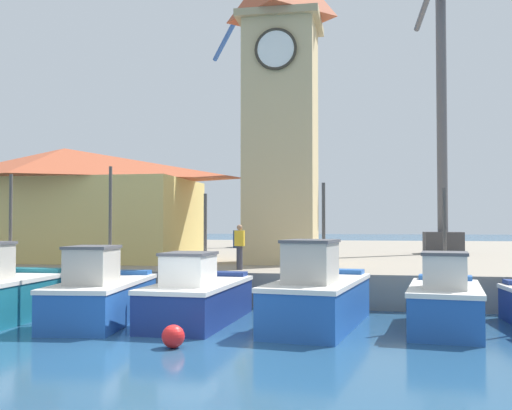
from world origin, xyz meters
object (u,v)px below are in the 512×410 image
object	(u,v)px
fishing_boat_mid_right	(445,302)
port_crane_near	(249,149)
fishing_boat_center	(318,297)
fishing_boat_left_inner	(102,296)
warehouse_left	(64,203)
port_crane_far	(442,138)
dock_worker_near_tower	(240,246)
fishing_boat_mid_left	(198,297)
clock_tower	(281,94)
mooring_buoy	(173,336)

from	to	relation	value
fishing_boat_mid_right	port_crane_near	bearing A→B (deg)	112.34
fishing_boat_center	fishing_boat_mid_right	distance (m)	3.34
fishing_boat_left_inner	warehouse_left	world-z (taller)	warehouse_left
fishing_boat_left_inner	fishing_boat_mid_right	xyz separation A→B (m)	(9.50, 0.38, -0.02)
port_crane_far	dock_worker_near_tower	bearing A→B (deg)	-123.08
fishing_boat_mid_left	fishing_boat_center	world-z (taller)	fishing_boat_center
fishing_boat_left_inner	clock_tower	xyz separation A→B (m)	(3.94, 8.82, 7.52)
fishing_boat_left_inner	port_crane_far	world-z (taller)	port_crane_far
fishing_boat_mid_left	port_crane_far	size ratio (longest dim) A/B	0.30
port_crane_near	fishing_boat_center	bearing A→B (deg)	-74.63
fishing_boat_left_inner	fishing_boat_center	size ratio (longest dim) A/B	0.97
dock_worker_near_tower	fishing_boat_mid_right	bearing A→B (deg)	-35.12
warehouse_left	dock_worker_near_tower	world-z (taller)	warehouse_left
port_crane_far	fishing_boat_mid_right	bearing A→B (deg)	-96.64
fishing_boat_mid_right	port_crane_far	world-z (taller)	port_crane_far
warehouse_left	fishing_boat_mid_left	bearing A→B (deg)	-44.83
fishing_boat_left_inner	mooring_buoy	distance (m)	4.43
fishing_boat_left_inner	mooring_buoy	xyz separation A→B (m)	(3.16, -3.07, -0.49)
fishing_boat_center	fishing_boat_left_inner	bearing A→B (deg)	-177.23
fishing_boat_mid_left	clock_tower	bearing A→B (deg)	81.87
clock_tower	port_crane_far	distance (m)	12.09
clock_tower	warehouse_left	distance (m)	11.12
fishing_boat_mid_right	clock_tower	size ratio (longest dim) A/B	0.29
fishing_boat_mid_left	warehouse_left	size ratio (longest dim) A/B	0.42
port_crane_near	fishing_boat_mid_right	bearing A→B (deg)	-67.66
fishing_boat_mid_left	fishing_boat_center	size ratio (longest dim) A/B	0.93
clock_tower	warehouse_left	bearing A→B (deg)	177.33
fishing_boat_left_inner	port_crane_near	distance (m)	26.17
fishing_boat_mid_right	clock_tower	xyz separation A→B (m)	(-5.56, 8.44, 7.54)
fishing_boat_mid_left	port_crane_near	xyz separation A→B (m)	(-3.40, 24.72, 7.38)
fishing_boat_center	port_crane_far	xyz separation A→B (m)	(5.41, 17.87, 6.74)
fishing_boat_center	fishing_boat_mid_right	bearing A→B (deg)	1.49
fishing_boat_mid_right	warehouse_left	distance (m)	18.32
fishing_boat_mid_right	warehouse_left	bearing A→B (deg)	150.44
clock_tower	dock_worker_near_tower	size ratio (longest dim) A/B	9.24
warehouse_left	port_crane_far	world-z (taller)	port_crane_far
warehouse_left	clock_tower	bearing A→B (deg)	-2.67
fishing_boat_left_inner	fishing_boat_mid_right	distance (m)	9.50
fishing_boat_left_inner	dock_worker_near_tower	bearing A→B (deg)	59.16
fishing_boat_center	warehouse_left	xyz separation A→B (m)	(-12.37, 9.00, 2.96)
fishing_boat_center	fishing_boat_mid_right	size ratio (longest dim) A/B	1.25
port_crane_near	mooring_buoy	xyz separation A→B (m)	(3.83, -28.18, -7.83)
clock_tower	port_crane_near	bearing A→B (deg)	105.80
fishing_boat_center	port_crane_near	xyz separation A→B (m)	(-6.82, 24.81, 7.28)
fishing_boat_mid_right	dock_worker_near_tower	xyz separation A→B (m)	(-6.53, 4.59, 1.27)
fishing_boat_mid_left	port_crane_far	world-z (taller)	port_crane_far
clock_tower	warehouse_left	size ratio (longest dim) A/B	1.24
fishing_boat_mid_right	clock_tower	bearing A→B (deg)	123.36
fishing_boat_mid_right	port_crane_near	size ratio (longest dim) A/B	0.24
fishing_boat_center	mooring_buoy	xyz separation A→B (m)	(-2.99, -3.37, -0.55)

